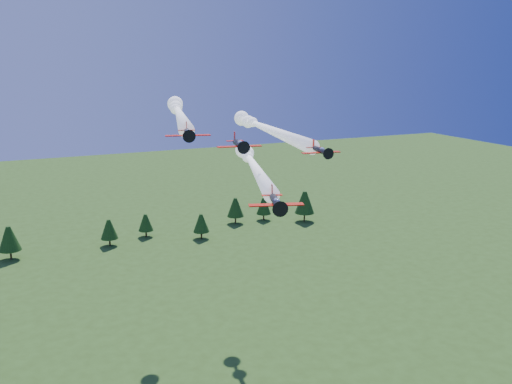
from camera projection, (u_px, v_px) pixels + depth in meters
name	position (u px, v px, depth m)	size (l,w,h in m)	color
plane_lead	(253.00, 165.00, 111.07)	(20.45, 51.77, 3.70)	black
plane_left	(179.00, 113.00, 117.50)	(18.69, 57.37, 3.70)	black
plane_right	(265.00, 128.00, 123.46)	(13.16, 57.18, 3.70)	black
plane_slot	(239.00, 144.00, 98.67)	(7.93, 8.69, 2.77)	black
treeline	(140.00, 223.00, 198.43)	(163.56, 18.69, 11.92)	#382314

